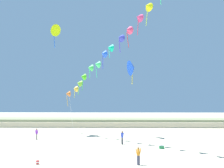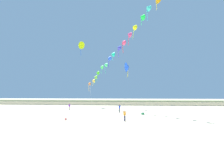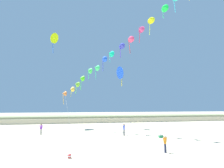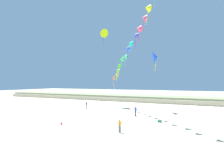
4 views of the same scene
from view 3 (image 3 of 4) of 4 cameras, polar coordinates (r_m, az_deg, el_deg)
name	(u,v)px [view 3 (image 3 of 4)]	position (r m, az deg, el deg)	size (l,w,h in m)	color
ground_plane	(144,162)	(15.42, 10.43, -23.78)	(240.00, 240.00, 0.00)	beige
dune_ridge	(94,118)	(53.22, -5.74, -11.12)	(120.00, 11.54, 1.72)	beige
person_near_left	(41,128)	(30.50, -22.15, -13.26)	(0.59, 0.23, 1.68)	gray
person_near_right	(124,129)	(27.49, 3.94, -14.40)	(0.46, 0.52, 1.74)	#474C56
person_mid_center	(165,143)	(18.41, 16.95, -17.82)	(0.55, 0.31, 1.64)	#282D4C
kite_banner_string	(121,46)	(29.37, 2.79, 12.44)	(20.13, 24.18, 21.94)	orange
large_kite_low_lead	(122,73)	(36.34, 3.17, 3.72)	(2.01, 2.89, 4.19)	blue
large_kite_mid_trail	(53,38)	(41.11, -18.65, 14.06)	(2.52, 2.74, 4.61)	#C1E30B
beach_cooler	(161,136)	(26.68, 15.66, -16.09)	(0.58, 0.41, 0.46)	#23844C
beach_ball	(69,156)	(16.59, -13.74, -21.85)	(0.36, 0.36, 0.36)	red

